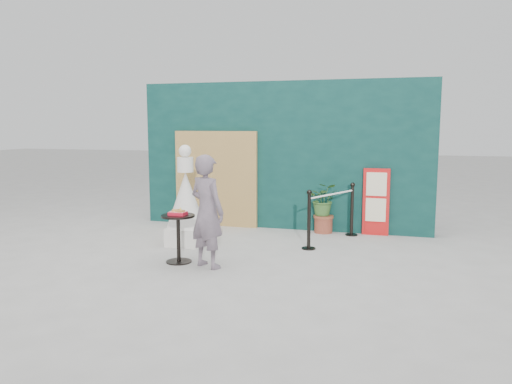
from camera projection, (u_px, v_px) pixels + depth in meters
name	position (u px, v px, depth m)	size (l,w,h in m)	color
ground	(233.00, 269.00, 7.44)	(60.00, 60.00, 0.00)	#ADAAA5
back_wall	(283.00, 156.00, 10.23)	(6.00, 0.30, 3.00)	#0A2D2B
bamboo_fence	(216.00, 179.00, 10.49)	(1.80, 0.08, 2.00)	tan
woman	(207.00, 211.00, 7.43)	(0.62, 0.41, 1.70)	slate
menu_board	(376.00, 202.00, 9.62)	(0.50, 0.07, 1.30)	red
statue	(186.00, 204.00, 8.83)	(0.70, 0.70, 1.78)	silver
cafe_table	(178.00, 231.00, 7.73)	(0.52, 0.52, 0.75)	black
food_basket	(178.00, 213.00, 7.69)	(0.26, 0.19, 0.11)	red
planter	(324.00, 204.00, 9.85)	(0.59, 0.51, 1.00)	brown
stanchion_barrier	(332.00, 215.00, 9.09)	(0.84, 1.54, 1.03)	black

